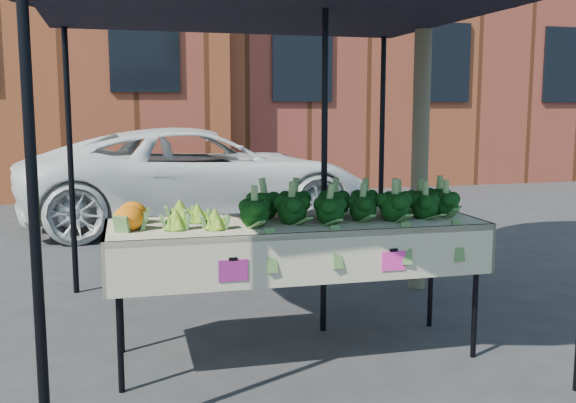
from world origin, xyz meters
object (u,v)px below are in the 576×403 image
object	(u,v)px
vehicle	(196,49)
street_tree	(423,43)
table	(296,289)
canopy	(274,144)

from	to	relation	value
vehicle	street_tree	xyz separation A→B (m)	(1.47, -3.90, -0.26)
table	street_tree	distance (m)	2.64
canopy	table	bearing A→B (deg)	-86.97
canopy	street_tree	bearing A→B (deg)	27.78
table	canopy	xyz separation A→B (m)	(-0.03, 0.49, 0.92)
vehicle	table	bearing A→B (deg)	175.30
table	street_tree	size ratio (longest dim) A/B	0.55
table	vehicle	size ratio (longest dim) A/B	0.50
table	street_tree	bearing A→B (deg)	40.63
canopy	street_tree	world-z (taller)	street_tree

